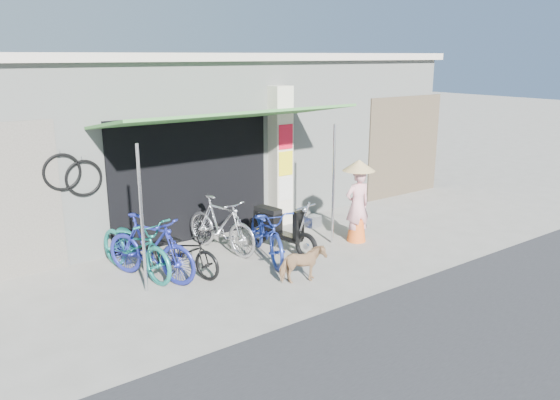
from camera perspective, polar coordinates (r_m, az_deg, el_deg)
ground at (r=9.86m, az=4.40°, el=-6.66°), size 80.00×80.00×0.00m
bicycle_shop at (r=13.56m, az=-9.64°, el=7.14°), size 12.30×5.30×3.66m
shop_pillar at (r=11.81m, az=-0.02°, el=4.57°), size 0.42×0.44×3.00m
awning at (r=10.03m, az=-5.43°, el=8.52°), size 4.60×1.88×2.72m
neighbour_right at (r=14.74m, az=12.85°, el=5.49°), size 2.60×0.06×2.60m
bike_teal at (r=9.51m, az=-14.86°, el=-4.65°), size 1.07×2.07×1.04m
bike_blue at (r=9.25m, az=-13.41°, el=-4.88°), size 1.26×1.88×1.10m
bike_black at (r=9.42m, az=-9.86°, el=-5.26°), size 0.99×1.63×0.81m
bike_silver at (r=10.32m, az=-6.20°, el=-2.56°), size 0.90×1.85×1.07m
bike_navy at (r=9.96m, az=-1.37°, el=-3.37°), size 1.19×1.99×0.99m
street_dog at (r=8.97m, az=2.37°, el=-6.72°), size 0.81×0.53×0.63m
moped at (r=10.31m, az=-0.08°, el=-2.91°), size 0.59×1.78×1.02m
nun at (r=10.87m, az=8.11°, el=-0.11°), size 0.64×0.64×1.66m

